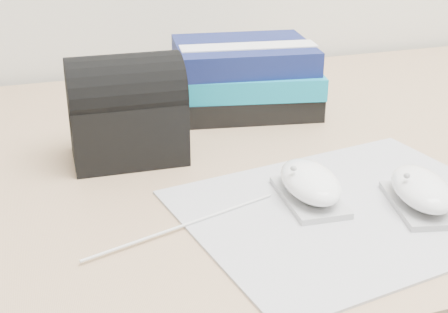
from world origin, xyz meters
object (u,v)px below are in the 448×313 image
object	(u,v)px
pouch	(126,109)
desk	(258,257)
mouse_front	(421,191)
book_stack	(246,77)
mouse_rear	(310,184)

from	to	relation	value
pouch	desk	bearing A→B (deg)	13.89
mouse_front	book_stack	bearing A→B (deg)	99.99
mouse_rear	mouse_front	bearing A→B (deg)	-26.43
desk	mouse_front	xyz separation A→B (m)	(0.07, -0.30, 0.26)
book_stack	pouch	xyz separation A→B (m)	(-0.22, -0.14, 0.02)
book_stack	pouch	distance (m)	0.26
pouch	mouse_front	bearing A→B (deg)	-40.90
mouse_rear	book_stack	distance (m)	0.34
desk	pouch	bearing A→B (deg)	-166.11
mouse_rear	book_stack	size ratio (longest dim) A/B	0.46
mouse_front	book_stack	size ratio (longest dim) A/B	0.48
mouse_front	pouch	size ratio (longest dim) A/B	0.80
desk	pouch	distance (m)	0.37
desk	book_stack	xyz separation A→B (m)	(0.01, 0.09, 0.29)
mouse_front	pouch	distance (m)	0.38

